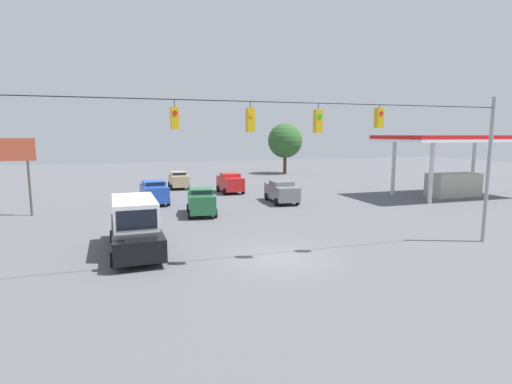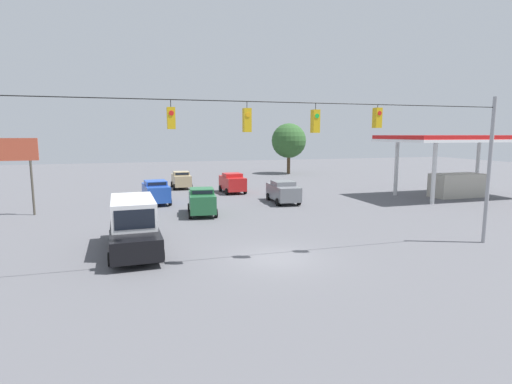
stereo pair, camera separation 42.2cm
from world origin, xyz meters
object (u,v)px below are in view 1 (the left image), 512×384
at_px(traffic_cone_third, 123,217).
at_px(gas_station, 456,152).
at_px(sedan_tan_withflow_deep, 178,180).
at_px(traffic_cone_fifth, 124,202).
at_px(tree_horizon_left, 285,141).
at_px(sedan_blue_withflow_far, 154,192).
at_px(sedan_grey_oncoming_far, 282,191).
at_px(sedan_red_oncoming_deep, 230,183).
at_px(box_truck_black_parked_shoulder, 135,225).
at_px(roadside_billboard, 6,158).
at_px(sedan_green_withflow_mid, 201,201).
at_px(traffic_cone_second, 118,227).
at_px(overhead_signal_span, 285,152).
at_px(traffic_cone_nearest, 115,240).
at_px(traffic_cone_fourth, 121,209).

relative_size(traffic_cone_third, gas_station, 0.05).
height_order(sedan_tan_withflow_deep, traffic_cone_fifth, sedan_tan_withflow_deep).
height_order(traffic_cone_third, tree_horizon_left, tree_horizon_left).
xyz_separation_m(sedan_blue_withflow_far, sedan_grey_oncoming_far, (-10.57, 2.59, -0.05)).
bearing_deg(sedan_red_oncoming_deep, sedan_blue_withflow_far, 29.68).
xyz_separation_m(box_truck_black_parked_shoulder, roadside_billboard, (8.43, -11.37, 2.87)).
bearing_deg(sedan_green_withflow_mid, sedan_grey_oncoming_far, -156.72).
height_order(box_truck_black_parked_shoulder, traffic_cone_second, box_truck_black_parked_shoulder).
distance_m(overhead_signal_span, traffic_cone_nearest, 10.24).
bearing_deg(gas_station, overhead_signal_span, 31.05).
bearing_deg(roadside_billboard, traffic_cone_third, 151.89).
height_order(sedan_grey_oncoming_far, traffic_cone_third, sedan_grey_oncoming_far).
height_order(sedan_tan_withflow_deep, traffic_cone_second, sedan_tan_withflow_deep).
bearing_deg(overhead_signal_span, tree_horizon_left, -111.55).
bearing_deg(traffic_cone_nearest, traffic_cone_third, -92.39).
height_order(box_truck_black_parked_shoulder, gas_station, gas_station).
bearing_deg(sedan_blue_withflow_far, traffic_cone_third, 69.43).
distance_m(sedan_grey_oncoming_far, traffic_cone_fourth, 13.22).
relative_size(sedan_green_withflow_mid, tree_horizon_left, 0.55).
height_order(box_truck_black_parked_shoulder, traffic_cone_fourth, box_truck_black_parked_shoulder).
bearing_deg(sedan_green_withflow_mid, traffic_cone_second, 34.60).
distance_m(sedan_tan_withflow_deep, traffic_cone_second, 19.88).
height_order(sedan_grey_oncoming_far, traffic_cone_nearest, sedan_grey_oncoming_far).
bearing_deg(tree_horizon_left, traffic_cone_fourth, 47.69).
height_order(overhead_signal_span, sedan_blue_withflow_far, overhead_signal_span).
height_order(traffic_cone_second, gas_station, gas_station).
relative_size(box_truck_black_parked_shoulder, sedan_tan_withflow_deep, 1.79).
bearing_deg(traffic_cone_third, box_truck_black_parked_shoulder, 95.95).
bearing_deg(sedan_grey_oncoming_far, box_truck_black_parked_shoulder, 42.48).
relative_size(traffic_cone_nearest, traffic_cone_second, 1.00).
bearing_deg(sedan_tan_withflow_deep, sedan_green_withflow_mid, 89.70).
xyz_separation_m(traffic_cone_fourth, traffic_cone_fifth, (-0.10, -3.39, 0.00)).
bearing_deg(tree_horizon_left, traffic_cone_second, 53.57).
height_order(traffic_cone_second, tree_horizon_left, tree_horizon_left).
relative_size(sedan_green_withflow_mid, sedan_tan_withflow_deep, 1.06).
height_order(traffic_cone_fifth, gas_station, gas_station).
xyz_separation_m(overhead_signal_span, traffic_cone_nearest, (7.56, -5.04, -4.72)).
relative_size(sedan_green_withflow_mid, traffic_cone_third, 6.05).
bearing_deg(sedan_grey_oncoming_far, traffic_cone_nearest, 37.55).
bearing_deg(traffic_cone_nearest, sedan_grey_oncoming_far, -142.45).
bearing_deg(traffic_cone_nearest, sedan_green_withflow_mid, -129.50).
bearing_deg(traffic_cone_nearest, tree_horizon_left, -123.98).
bearing_deg(overhead_signal_span, sedan_green_withflow_mid, -81.41).
distance_m(traffic_cone_fifth, gas_station, 30.34).
xyz_separation_m(overhead_signal_span, traffic_cone_fifth, (7.32, -17.46, -4.72)).
xyz_separation_m(traffic_cone_fourth, roadside_billboard, (7.55, -1.32, 3.84)).
height_order(sedan_tan_withflow_deep, tree_horizon_left, tree_horizon_left).
xyz_separation_m(overhead_signal_span, traffic_cone_fourth, (7.42, -14.07, -4.72)).
xyz_separation_m(box_truck_black_parked_shoulder, sedan_blue_withflow_far, (-1.70, -13.82, -0.29)).
relative_size(sedan_green_withflow_mid, traffic_cone_fourth, 6.05).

